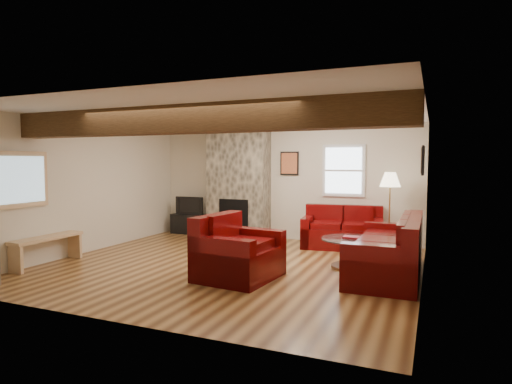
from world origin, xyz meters
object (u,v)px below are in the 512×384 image
tv_cabinet (191,224)px  floor_lamp (390,184)px  loveseat (342,227)px  sofa_three (387,246)px  television (191,205)px  armchair_red (239,247)px  coffee_table (352,253)px

tv_cabinet → floor_lamp: floor_lamp is taller
loveseat → tv_cabinet: bearing=168.2°
sofa_three → television: 5.22m
loveseat → armchair_red: size_ratio=1.36×
coffee_table → tv_cabinet: 4.60m
tv_cabinet → television: television is taller
sofa_three → armchair_red: size_ratio=2.01×
television → floor_lamp: floor_lamp is taller
loveseat → tv_cabinet: loveseat is taller
television → floor_lamp: size_ratio=0.48×
sofa_three → tv_cabinet: 5.22m
television → floor_lamp: bearing=-4.2°
floor_lamp → sofa_three: bearing=-85.7°
loveseat → floor_lamp: bearing=-9.7°
armchair_red → floor_lamp: size_ratio=0.76×
armchair_red → tv_cabinet: 4.22m
floor_lamp → coffee_table: bearing=-105.6°
sofa_three → coffee_table: bearing=-113.3°
sofa_three → tv_cabinet: bearing=-114.4°
television → sofa_three: bearing=-24.2°
armchair_red → coffee_table: 1.94m
sofa_three → armchair_red: armchair_red is taller
armchair_red → loveseat: bearing=-12.5°
coffee_table → television: (-4.19, 1.90, 0.44)m
floor_lamp → armchair_red: bearing=-123.3°
floor_lamp → loveseat: bearing=177.5°
armchair_red → coffee_table: armchair_red is taller
sofa_three → coffee_table: size_ratio=2.34×
armchair_red → tv_cabinet: size_ratio=1.22×
sofa_three → loveseat: (-1.04, 1.84, -0.03)m
floor_lamp → television: bearing=175.8°
sofa_three → television: (-4.76, 2.14, 0.24)m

